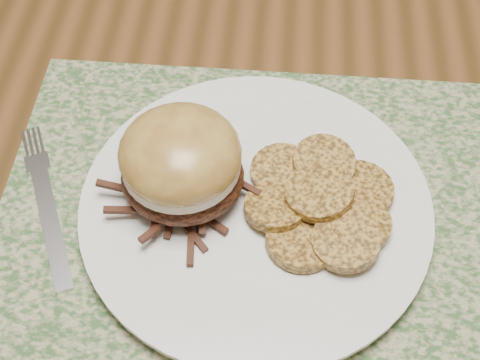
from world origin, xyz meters
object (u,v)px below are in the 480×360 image
dinner_plate (256,208)px  fork (46,202)px  pork_sandwich (181,163)px  dining_table (356,224)px

dinner_plate → fork: 0.17m
pork_sandwich → dinner_plate: bearing=-2.3°
pork_sandwich → fork: bearing=-169.1°
dining_table → fork: fork is taller
fork → dining_table: bearing=-12.1°
dining_table → dinner_plate: 0.14m
dining_table → fork: 0.28m
dinner_plate → fork: size_ratio=1.65×
dining_table → pork_sandwich: 0.21m
fork → pork_sandwich: bearing=-18.2°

